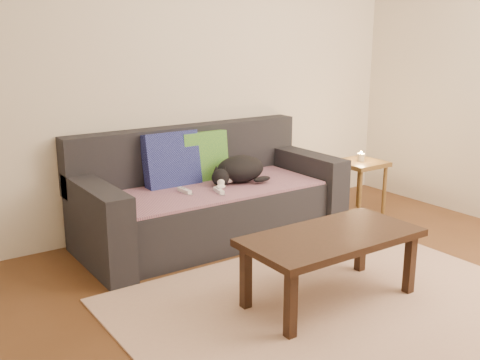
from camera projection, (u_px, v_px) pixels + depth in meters
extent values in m
plane|color=brown|center=(348.00, 313.00, 3.31)|extent=(4.50, 4.50, 0.00)
cube|color=beige|center=(180.00, 72.00, 4.58)|extent=(4.50, 0.04, 2.60)
cube|color=#232328|center=(213.00, 214.00, 4.45)|extent=(1.70, 0.78, 0.42)
cube|color=#232328|center=(187.00, 152.00, 4.66)|extent=(2.10, 0.18, 0.45)
cube|color=#232328|center=(98.00, 226.00, 3.91)|extent=(0.20, 0.90, 0.60)
cube|color=#232328|center=(305.00, 186.00, 4.95)|extent=(0.20, 0.90, 0.60)
cube|color=#512D55|center=(214.00, 188.00, 4.38)|extent=(1.66, 0.74, 0.02)
cube|color=#101448|center=(172.00, 161.00, 4.41)|extent=(0.45, 0.19, 0.47)
cube|color=#0B4C34|center=(204.00, 157.00, 4.58)|extent=(0.40, 0.14, 0.41)
ellipsoid|color=black|center=(240.00, 169.00, 4.52)|extent=(0.49, 0.44, 0.21)
sphere|color=black|center=(221.00, 178.00, 4.38)|extent=(0.18, 0.18, 0.14)
sphere|color=white|center=(221.00, 182.00, 4.33)|extent=(0.08, 0.08, 0.06)
ellipsoid|color=black|center=(262.00, 179.00, 4.46)|extent=(0.17, 0.12, 0.05)
cube|color=white|center=(219.00, 191.00, 4.22)|extent=(0.07, 0.15, 0.03)
cube|color=white|center=(185.00, 191.00, 4.22)|extent=(0.04, 0.15, 0.03)
cube|color=brown|center=(361.00, 163.00, 5.04)|extent=(0.39, 0.39, 0.04)
cylinder|color=brown|center=(360.00, 196.00, 4.89)|extent=(0.04, 0.04, 0.45)
cylinder|color=brown|center=(384.00, 191.00, 5.07)|extent=(0.04, 0.04, 0.45)
cylinder|color=brown|center=(334.00, 188.00, 5.15)|extent=(0.04, 0.04, 0.45)
cylinder|color=brown|center=(359.00, 183.00, 5.32)|extent=(0.04, 0.04, 0.45)
cylinder|color=beige|center=(361.00, 157.00, 5.03)|extent=(0.06, 0.06, 0.07)
sphere|color=#FFBF59|center=(361.00, 152.00, 5.02)|extent=(0.02, 0.02, 0.02)
cube|color=tan|center=(330.00, 303.00, 3.43)|extent=(2.50, 1.80, 0.01)
cube|color=black|center=(332.00, 237.00, 3.36)|extent=(1.10, 0.55, 0.04)
cube|color=black|center=(291.00, 305.00, 2.99)|extent=(0.05, 0.05, 0.39)
cube|color=black|center=(410.00, 265.00, 3.52)|extent=(0.05, 0.05, 0.39)
cube|color=black|center=(246.00, 278.00, 3.32)|extent=(0.05, 0.05, 0.39)
cube|color=black|center=(361.00, 245.00, 3.85)|extent=(0.05, 0.05, 0.39)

